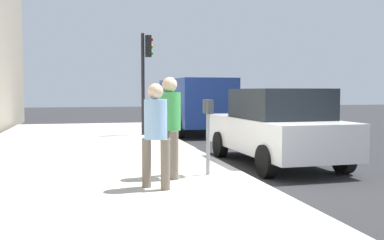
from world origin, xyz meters
TOP-DOWN VIEW (x-y plane):
  - ground_plane at (0.00, 0.00)m, footprint 80.00×80.00m
  - sidewalk_slab at (0.00, 3.00)m, footprint 28.00×6.00m
  - parking_meter at (0.04, 0.74)m, footprint 0.36×0.12m
  - pedestrian_at_meter at (-0.06, 1.49)m, footprint 0.54×0.40m
  - pedestrian_bystander at (-0.90, 1.87)m, footprint 0.41×0.41m
  - parked_sedan_near at (1.60, -1.35)m, footprint 4.44×2.04m
  - parked_van_far at (9.43, -1.35)m, footprint 5.20×2.13m
  - traffic_signal at (7.87, 0.84)m, footprint 0.24×0.44m

SIDE VIEW (x-z plane):
  - ground_plane at x=0.00m, z-range 0.00..0.00m
  - sidewalk_slab at x=0.00m, z-range 0.00..0.15m
  - parked_sedan_near at x=1.60m, z-range 0.01..1.78m
  - pedestrian_bystander at x=-0.90m, z-range 0.29..1.98m
  - parking_meter at x=0.04m, z-range 0.46..1.87m
  - pedestrian_at_meter at x=-0.06m, z-range 0.32..2.14m
  - parked_van_far at x=9.43m, z-range 0.17..2.35m
  - traffic_signal at x=7.87m, z-range 0.78..4.38m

